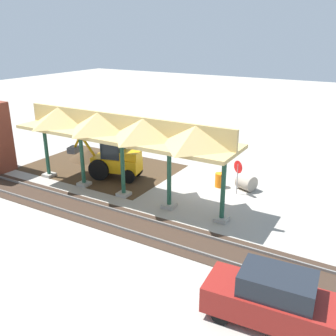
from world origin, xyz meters
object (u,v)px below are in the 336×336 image
(stop_sign, at_px, (238,170))
(concrete_pipe, at_px, (246,182))
(distant_parked_car, at_px, (271,298))
(backhoe, at_px, (115,159))
(traffic_barrel, at_px, (219,180))

(stop_sign, xyz_separation_m, concrete_pipe, (-0.26, -0.94, -1.02))
(stop_sign, bearing_deg, distant_parked_car, 116.43)
(stop_sign, height_order, distant_parked_car, stop_sign)
(backhoe, bearing_deg, stop_sign, -168.93)
(backhoe, bearing_deg, concrete_pipe, -163.13)
(concrete_pipe, height_order, distant_parked_car, distant_parked_car)
(stop_sign, bearing_deg, concrete_pipe, -105.71)
(concrete_pipe, xyz_separation_m, traffic_barrel, (1.59, 0.46, -0.03))
(backhoe, xyz_separation_m, distant_parked_car, (-12.70, 7.98, -0.29))
(backhoe, distance_m, concrete_pipe, 8.63)
(stop_sign, height_order, concrete_pipe, stop_sign)
(stop_sign, xyz_separation_m, traffic_barrel, (1.32, -0.48, -1.05))
(concrete_pipe, xyz_separation_m, distant_parked_car, (-4.48, 10.47, 0.50))
(concrete_pipe, bearing_deg, traffic_barrel, 16.04)
(backhoe, xyz_separation_m, traffic_barrel, (-6.63, -2.04, -0.82))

